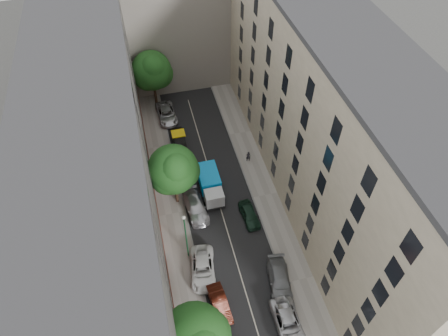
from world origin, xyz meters
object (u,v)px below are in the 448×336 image
object	(u,v)px
car_left_2	(203,269)
car_left_5	(179,140)
pedestrian	(248,156)
car_right_2	(249,215)
tarp_truck	(210,185)
tree_mid	(174,171)
car_left_6	(167,114)
lamp_post	(186,233)
car_left_4	(183,172)
car_right_1	(280,280)
tree_far	(152,72)
car_left_1	(220,304)
car_left_3	(196,207)
car_right_0	(288,323)

from	to	relation	value
car_left_2	car_left_5	size ratio (longest dim) A/B	1.18
pedestrian	car_right_2	bearing A→B (deg)	80.26
tarp_truck	car_left_2	xyz separation A→B (m)	(-3.00, -9.86, -0.70)
tree_mid	car_left_6	bearing A→B (deg)	86.56
car_left_2	pedestrian	xyz separation A→B (m)	(8.69, 13.57, 0.21)
car_left_2	tree_mid	distance (m)	10.52
car_left_2	lamp_post	distance (m)	4.39
car_left_4	car_right_2	distance (m)	10.02
car_right_1	tarp_truck	bearing A→B (deg)	117.08
tree_far	car_left_1	bearing A→B (deg)	-86.91
car_left_3	car_left_5	size ratio (longest dim) A/B	1.17
car_left_3	tree_mid	bearing A→B (deg)	129.06
tree_far	pedestrian	bearing A→B (deg)	-55.79
car_left_1	car_left_2	world-z (taller)	car_left_2
car_right_2	car_left_3	bearing A→B (deg)	153.40
car_right_0	car_right_1	world-z (taller)	car_right_1
car_left_1	pedestrian	distance (m)	19.19
car_right_0	car_right_1	size ratio (longest dim) A/B	1.02
car_left_4	car_left_2	bearing A→B (deg)	-87.42
tree_mid	car_left_2	bearing A→B (deg)	-84.47
pedestrian	lamp_post	bearing A→B (deg)	55.14
car_left_5	car_left_3	bearing A→B (deg)	-89.79
car_right_1	pedestrian	xyz separation A→B (m)	(1.63, 16.57, 0.21)
car_left_3	tree_mid	size ratio (longest dim) A/B	0.63
tarp_truck	tree_far	size ratio (longest dim) A/B	0.67
car_left_3	car_left_5	bearing A→B (deg)	84.59
car_left_6	pedestrian	xyz separation A→B (m)	(8.69, -10.83, 0.19)
car_left_4	car_right_1	xyz separation A→B (m)	(6.69, -16.20, 0.03)
tree_far	lamp_post	xyz separation A→B (m)	(-0.17, -25.58, -1.18)
tree_mid	pedestrian	distance (m)	11.43
car_left_1	tree_mid	bearing A→B (deg)	92.25
car_left_5	car_right_1	size ratio (longest dim) A/B	0.89
car_right_1	lamp_post	size ratio (longest dim) A/B	0.71
car_left_2	lamp_post	xyz separation A→B (m)	(-1.08, 2.11, 3.70)
lamp_post	car_left_6	bearing A→B (deg)	87.23
car_left_3	car_left_4	world-z (taller)	car_left_3
tree_far	car_left_3	bearing A→B (deg)	-85.15
car_left_1	car_left_5	xyz separation A→B (m)	(0.00, 22.72, 0.05)
car_left_6	tree_far	distance (m)	5.94
tarp_truck	car_right_1	size ratio (longest dim) A/B	1.12
car_left_6	car_right_2	bearing A→B (deg)	-74.15
tarp_truck	car_left_1	distance (m)	13.98
car_left_1	tree_mid	xyz separation A→B (m)	(-1.70, 13.26, 4.80)
car_right_1	tree_far	xyz separation A→B (m)	(-7.96, 30.69, 4.88)
car_left_5	pedestrian	xyz separation A→B (m)	(7.89, -5.23, 0.20)
car_left_6	car_left_1	bearing A→B (deg)	-90.96
car_left_5	car_left_1	bearing A→B (deg)	-89.79
car_left_5	car_left_6	distance (m)	5.66
car_left_5	car_right_2	world-z (taller)	car_left_5
car_left_3	car_left_4	distance (m)	5.62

